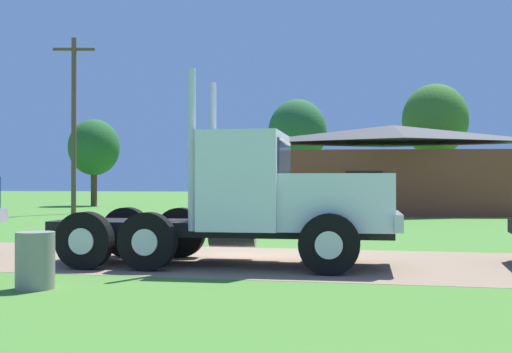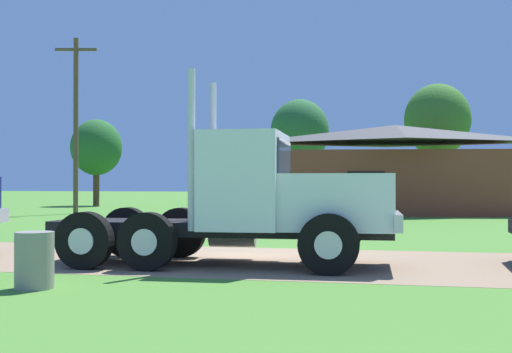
{
  "view_description": "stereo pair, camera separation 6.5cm",
  "coord_description": "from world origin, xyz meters",
  "px_view_note": "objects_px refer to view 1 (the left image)",
  "views": [
    {
      "loc": [
        3.25,
        -13.45,
        1.66
      ],
      "look_at": [
        0.39,
        0.08,
        1.79
      ],
      "focal_mm": 45.65,
      "sensor_mm": 36.0,
      "label": 1
    },
    {
      "loc": [
        3.31,
        -13.44,
        1.66
      ],
      "look_at": [
        0.39,
        0.08,
        1.79
      ],
      "focal_mm": 45.65,
      "sensor_mm": 36.0,
      "label": 2
    }
  ],
  "objects_px": {
    "steel_barrel": "(35,260)",
    "truck_foreground_white": "(260,203)",
    "utility_pole_near": "(74,121)",
    "shed_building": "(393,171)"
  },
  "relations": [
    {
      "from": "steel_barrel",
      "to": "shed_building",
      "type": "relative_size",
      "value": 0.07
    },
    {
      "from": "steel_barrel",
      "to": "utility_pole_near",
      "type": "distance_m",
      "value": 25.37
    },
    {
      "from": "steel_barrel",
      "to": "truck_foreground_white",
      "type": "bearing_deg",
      "value": 50.65
    },
    {
      "from": "truck_foreground_white",
      "to": "steel_barrel",
      "type": "height_order",
      "value": "truck_foreground_white"
    },
    {
      "from": "steel_barrel",
      "to": "utility_pole_near",
      "type": "bearing_deg",
      "value": 116.3
    },
    {
      "from": "truck_foreground_white",
      "to": "shed_building",
      "type": "bearing_deg",
      "value": 83.29
    },
    {
      "from": "steel_barrel",
      "to": "shed_building",
      "type": "distance_m",
      "value": 26.32
    },
    {
      "from": "truck_foreground_white",
      "to": "steel_barrel",
      "type": "distance_m",
      "value": 4.6
    },
    {
      "from": "truck_foreground_white",
      "to": "utility_pole_near",
      "type": "xyz_separation_m",
      "value": [
        -13.94,
        18.89,
        3.67
      ]
    },
    {
      "from": "truck_foreground_white",
      "to": "shed_building",
      "type": "distance_m",
      "value": 22.35
    }
  ]
}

